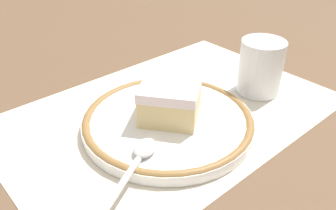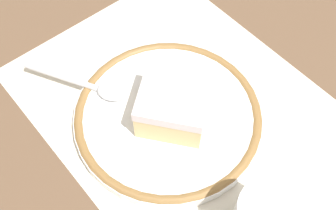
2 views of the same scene
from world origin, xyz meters
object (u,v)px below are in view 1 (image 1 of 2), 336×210
object	(u,v)px
napkin	(209,73)
cup	(260,69)
cake_slice	(171,99)
spoon	(136,162)
plate	(168,121)

from	to	relation	value
napkin	cup	bearing A→B (deg)	-82.08
cake_slice	cup	xyz separation A→B (m)	(0.16, -0.02, -0.00)
cake_slice	cup	distance (m)	0.17
cup	napkin	xyz separation A→B (m)	(-0.01, 0.09, -0.04)
cake_slice	cup	bearing A→B (deg)	-7.92
spoon	napkin	xyz separation A→B (m)	(0.25, 0.12, -0.02)
napkin	plate	bearing A→B (deg)	-155.50
spoon	cup	world-z (taller)	cup
plate	spoon	bearing A→B (deg)	-151.99
plate	napkin	xyz separation A→B (m)	(0.16, 0.07, -0.01)
plate	cup	distance (m)	0.17
cup	cake_slice	bearing A→B (deg)	172.08
cake_slice	napkin	size ratio (longest dim) A/B	0.77
cake_slice	napkin	distance (m)	0.17
plate	cup	world-z (taller)	cup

